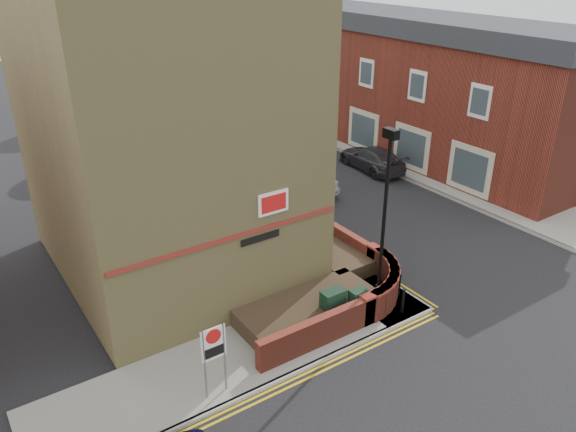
# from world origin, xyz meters

# --- Properties ---
(ground) EXTENTS (120.00, 120.00, 0.00)m
(ground) POSITION_xyz_m (0.00, 0.00, 0.00)
(ground) COLOR black
(ground) RESTS_ON ground
(pavement_corner) EXTENTS (13.00, 3.00, 0.12)m
(pavement_corner) POSITION_xyz_m (-3.50, 1.50, 0.06)
(pavement_corner) COLOR gray
(pavement_corner) RESTS_ON ground
(pavement_main) EXTENTS (2.00, 32.00, 0.12)m
(pavement_main) POSITION_xyz_m (2.00, 16.00, 0.06)
(pavement_main) COLOR gray
(pavement_main) RESTS_ON ground
(pavement_far) EXTENTS (4.00, 40.00, 0.12)m
(pavement_far) POSITION_xyz_m (13.00, 13.00, 0.06)
(pavement_far) COLOR gray
(pavement_far) RESTS_ON ground
(kerb_side) EXTENTS (13.00, 0.15, 0.12)m
(kerb_side) POSITION_xyz_m (-3.50, 0.00, 0.06)
(kerb_side) COLOR gray
(kerb_side) RESTS_ON ground
(kerb_main_near) EXTENTS (0.15, 32.00, 0.12)m
(kerb_main_near) POSITION_xyz_m (3.00, 16.00, 0.06)
(kerb_main_near) COLOR gray
(kerb_main_near) RESTS_ON ground
(kerb_main_far) EXTENTS (0.15, 40.00, 0.12)m
(kerb_main_far) POSITION_xyz_m (11.00, 13.00, 0.06)
(kerb_main_far) COLOR gray
(kerb_main_far) RESTS_ON ground
(yellow_lines_side) EXTENTS (13.00, 0.28, 0.01)m
(yellow_lines_side) POSITION_xyz_m (-3.50, -0.25, 0.01)
(yellow_lines_side) COLOR gold
(yellow_lines_side) RESTS_ON ground
(yellow_lines_main) EXTENTS (0.28, 32.00, 0.01)m
(yellow_lines_main) POSITION_xyz_m (3.25, 16.00, 0.01)
(yellow_lines_main) COLOR gold
(yellow_lines_main) RESTS_ON ground
(corner_building) EXTENTS (8.95, 10.40, 13.60)m
(corner_building) POSITION_xyz_m (-2.84, 8.00, 6.23)
(corner_building) COLOR #9D8E53
(corner_building) RESTS_ON ground
(garden_wall) EXTENTS (6.80, 6.00, 1.20)m
(garden_wall) POSITION_xyz_m (0.00, 2.50, 0.00)
(garden_wall) COLOR maroon
(garden_wall) RESTS_ON ground
(lamppost) EXTENTS (0.25, 0.50, 6.30)m
(lamppost) POSITION_xyz_m (1.60, 1.20, 3.34)
(lamppost) COLOR black
(lamppost) RESTS_ON pavement_corner
(utility_cabinet_large) EXTENTS (0.80, 0.45, 1.20)m
(utility_cabinet_large) POSITION_xyz_m (-0.30, 1.30, 0.72)
(utility_cabinet_large) COLOR black
(utility_cabinet_large) RESTS_ON pavement_corner
(utility_cabinet_small) EXTENTS (0.55, 0.40, 1.10)m
(utility_cabinet_small) POSITION_xyz_m (0.50, 1.00, 0.67)
(utility_cabinet_small) COLOR black
(utility_cabinet_small) RESTS_ON pavement_corner
(bollard_near) EXTENTS (0.11, 0.11, 0.90)m
(bollard_near) POSITION_xyz_m (2.00, 0.40, 0.57)
(bollard_near) COLOR black
(bollard_near) RESTS_ON pavement_corner
(bollard_far) EXTENTS (0.11, 0.11, 0.90)m
(bollard_far) POSITION_xyz_m (2.60, 1.20, 0.57)
(bollard_far) COLOR black
(bollard_far) RESTS_ON pavement_corner
(zone_sign) EXTENTS (0.72, 0.07, 2.20)m
(zone_sign) POSITION_xyz_m (-5.00, 0.50, 1.64)
(zone_sign) COLOR slate
(zone_sign) RESTS_ON pavement_corner
(far_terrace) EXTENTS (5.40, 30.40, 8.00)m
(far_terrace) POSITION_xyz_m (14.50, 17.00, 4.04)
(far_terrace) COLOR maroon
(far_terrace) RESTS_ON ground
(far_terrace_cream) EXTENTS (5.40, 12.40, 8.00)m
(far_terrace_cream) POSITION_xyz_m (14.50, 38.00, 4.05)
(far_terrace_cream) COLOR beige
(far_terrace_cream) RESTS_ON ground
(tree_near) EXTENTS (3.64, 3.65, 6.70)m
(tree_near) POSITION_xyz_m (2.00, 14.05, 4.70)
(tree_near) COLOR #382B1E
(tree_near) RESTS_ON pavement_main
(tree_mid) EXTENTS (4.03, 4.03, 7.42)m
(tree_mid) POSITION_xyz_m (2.00, 22.05, 5.20)
(tree_mid) COLOR #382B1E
(tree_mid) RESTS_ON pavement_main
(tree_far) EXTENTS (3.81, 3.81, 7.00)m
(tree_far) POSITION_xyz_m (2.00, 30.05, 4.91)
(tree_far) COLOR #382B1E
(tree_far) RESTS_ON pavement_main
(traffic_light_assembly) EXTENTS (0.20, 0.16, 4.20)m
(traffic_light_assembly) POSITION_xyz_m (2.40, 25.00, 2.78)
(traffic_light_assembly) COLOR black
(traffic_light_assembly) RESTS_ON pavement_main
(silver_car_near) EXTENTS (3.06, 4.85, 1.51)m
(silver_car_near) POSITION_xyz_m (5.00, 11.21, 0.75)
(silver_car_near) COLOR gray
(silver_car_near) RESTS_ON ground
(red_car_main) EXTENTS (3.76, 5.54, 1.41)m
(red_car_main) POSITION_xyz_m (3.60, 18.57, 0.70)
(red_car_main) COLOR maroon
(red_car_main) RESTS_ON ground
(grey_car_far) EXTENTS (2.16, 4.64, 1.31)m
(grey_car_far) POSITION_xyz_m (10.50, 11.50, 0.66)
(grey_car_far) COLOR #2A292E
(grey_car_far) RESTS_ON ground
(silver_car_far) EXTENTS (2.34, 3.94, 1.26)m
(silver_car_far) POSITION_xyz_m (9.25, 16.84, 0.63)
(silver_car_far) COLOR gray
(silver_car_far) RESTS_ON ground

